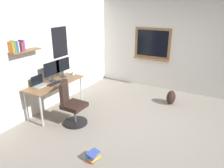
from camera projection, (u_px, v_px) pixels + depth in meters
ground_plane at (143, 127)px, 4.56m from camera, size 5.20×5.20×0.00m
wall_back at (51, 54)px, 5.22m from camera, size 5.00×0.30×2.60m
wall_right at (176, 47)px, 6.12m from camera, size 0.22×5.00×2.60m
desk at (55, 85)px, 5.02m from camera, size 1.48×0.57×0.74m
office_chair at (71, 106)px, 4.57m from camera, size 0.54×0.56×0.95m
laptop at (39, 83)px, 4.77m from camera, size 0.31×0.21×0.23m
monitor_primary at (52, 70)px, 4.97m from camera, size 0.46×0.17×0.46m
monitor_secondary at (63, 66)px, 5.28m from camera, size 0.46×0.17×0.46m
keyboard at (55, 83)px, 4.90m from camera, size 0.37×0.13×0.02m
computer_mouse at (63, 80)px, 5.13m from camera, size 0.10×0.06×0.03m
coffee_mug at (73, 73)px, 5.50m from camera, size 0.08×0.08×0.09m
backpack at (171, 97)px, 5.57m from camera, size 0.32×0.22×0.36m
book_stack_on_floor at (93, 156)px, 3.60m from camera, size 0.26×0.22×0.13m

